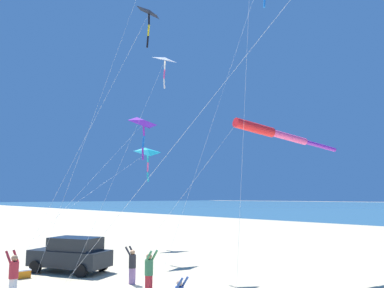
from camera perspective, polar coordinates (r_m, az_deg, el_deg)
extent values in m
plane|color=#C6B58C|center=(19.45, -6.39, -19.50)|extent=(600.00, 600.00, 0.00)
cube|color=black|center=(23.12, -17.23, -15.41)|extent=(3.62, 4.67, 0.84)
cube|color=black|center=(22.81, -16.46, -13.63)|extent=(2.63, 3.04, 0.68)
cylinder|color=black|center=(23.43, -21.65, -16.16)|extent=(0.50, 0.69, 0.66)
cylinder|color=black|center=(24.80, -18.62, -15.78)|extent=(0.50, 0.69, 0.66)
cylinder|color=black|center=(21.58, -15.71, -17.19)|extent=(0.50, 0.69, 0.66)
cylinder|color=black|center=(23.07, -12.81, -16.64)|extent=(0.50, 0.69, 0.66)
cube|color=orange|center=(22.37, -23.13, -16.91)|extent=(0.60, 0.40, 0.36)
cube|color=white|center=(22.33, -23.10, -16.38)|extent=(0.62, 0.42, 0.06)
cylinder|color=#B72833|center=(17.97, -24.30, -16.22)|extent=(0.46, 0.46, 0.66)
sphere|color=#A37551|center=(17.90, -24.22, -14.78)|extent=(0.25, 0.25, 0.25)
cylinder|color=#B72833|center=(17.94, -24.96, -14.59)|extent=(0.21, 0.41, 0.50)
cylinder|color=#B72833|center=(18.12, -24.06, -14.56)|extent=(0.21, 0.41, 0.50)
cube|color=#B72833|center=(17.50, -6.27, -19.55)|extent=(0.18, 0.32, 0.78)
cylinder|color=#3D7F51|center=(17.37, -6.23, -17.27)|extent=(0.39, 0.39, 0.64)
sphere|color=#A37551|center=(17.30, -6.21, -15.83)|extent=(0.24, 0.24, 0.24)
cylinder|color=#3D7F51|center=(17.28, -5.44, -15.70)|extent=(0.14, 0.40, 0.49)
cylinder|color=#3D7F51|center=(17.07, -6.27, -15.79)|extent=(0.14, 0.40, 0.49)
cube|color=#8E6B9E|center=(19.53, -8.62, -18.32)|extent=(0.24, 0.32, 0.73)
cylinder|color=#232328|center=(19.41, -8.58, -16.39)|extent=(0.43, 0.43, 0.60)
sphere|color=#A37551|center=(19.35, -8.56, -15.18)|extent=(0.23, 0.23, 0.23)
cylinder|color=#232328|center=(19.32, -9.20, -15.06)|extent=(0.21, 0.38, 0.46)
cylinder|color=#232328|center=(19.55, -8.65, -14.98)|extent=(0.21, 0.38, 0.46)
sphere|color=tan|center=(13.63, -1.84, -19.42)|extent=(0.19, 0.19, 0.19)
cylinder|color=#335199|center=(13.63, -1.04, -19.28)|extent=(0.12, 0.32, 0.39)
cylinder|color=#335199|center=(13.45, -1.81, -19.44)|extent=(0.12, 0.32, 0.39)
cylinder|color=white|center=(21.79, -12.87, 7.05)|extent=(5.01, 3.15, 18.93)
pyramid|color=purple|center=(27.56, -6.93, 3.25)|extent=(1.91, 1.22, 0.88)
cylinder|color=black|center=(27.60, -7.02, 3.05)|extent=(0.11, 1.37, 0.98)
cylinder|color=purple|center=(27.52, -6.98, 2.02)|extent=(0.21, 0.17, 0.84)
cylinder|color=blue|center=(27.38, -7.03, 0.31)|extent=(0.23, 0.14, 0.85)
cylinder|color=purple|center=(27.22, -7.11, -1.41)|extent=(0.16, 0.21, 0.84)
cylinder|color=white|center=(23.30, -15.31, -6.12)|extent=(9.98, 3.11, 9.04)
cylinder|color=red|center=(20.34, 8.97, 2.34)|extent=(2.47, 0.97, 0.82)
cylinder|color=#EF4C93|center=(21.82, 13.82, 0.95)|extent=(2.42, 0.83, 0.68)
cylinder|color=purple|center=(23.44, 18.01, -0.26)|extent=(2.37, 0.69, 0.54)
cylinder|color=white|center=(20.31, -1.97, -8.31)|extent=(2.88, 5.38, 7.54)
cylinder|color=white|center=(14.58, 7.51, 3.61)|extent=(4.72, 3.16, 13.68)
cylinder|color=white|center=(12.32, -4.75, -2.96)|extent=(4.01, 8.19, 10.03)
cylinder|color=blue|center=(29.00, 10.41, 19.60)|extent=(0.24, 0.17, 0.92)
cylinder|color=white|center=(21.83, 4.48, 7.64)|extent=(10.64, 2.47, 19.50)
pyramid|color=white|center=(24.98, -3.89, 12.18)|extent=(1.39, 0.99, 0.45)
cylinder|color=black|center=(24.98, -3.93, 12.00)|extent=(0.15, 1.10, 0.44)
cylinder|color=white|center=(24.82, -3.95, 11.25)|extent=(0.19, 0.18, 0.60)
cylinder|color=#EF4C93|center=(24.60, -4.02, 9.99)|extent=(0.15, 0.13, 0.59)
cylinder|color=white|center=(24.40, -4.03, 8.69)|extent=(0.12, 0.17, 0.60)
cylinder|color=white|center=(20.73, -9.73, -1.53)|extent=(6.91, 2.38, 12.35)
pyramid|color=#1EB7C6|center=(33.46, -6.39, -0.99)|extent=(2.01, 1.54, 0.81)
cylinder|color=black|center=(33.50, -6.42, -1.15)|extent=(0.41, 1.30, 0.89)
cylinder|color=#1EB7C6|center=(33.47, -6.39, -1.98)|extent=(0.19, 0.13, 0.81)
cylinder|color=#EF4C93|center=(33.45, -6.40, -3.35)|extent=(0.15, 0.21, 0.81)
cylinder|color=#1EB7C6|center=(33.40, -6.38, -4.72)|extent=(0.18, 0.25, 0.81)
cylinder|color=white|center=(28.16, -15.68, -7.68)|extent=(13.55, 4.03, 7.70)
pyramid|color=black|center=(21.22, -6.15, 18.50)|extent=(1.47, 1.14, 0.52)
cylinder|color=black|center=(21.21, -6.23, 18.30)|extent=(0.30, 1.03, 0.55)
cylinder|color=black|center=(21.06, -6.23, 17.43)|extent=(0.13, 0.11, 0.59)
cylinder|color=yellow|center=(20.83, -6.29, 15.95)|extent=(0.15, 0.16, 0.59)
cylinder|color=black|center=(20.64, -6.42, 14.43)|extent=(0.10, 0.16, 0.59)
cylinder|color=white|center=(21.88, -15.84, -0.51)|extent=(3.19, 7.90, 13.23)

